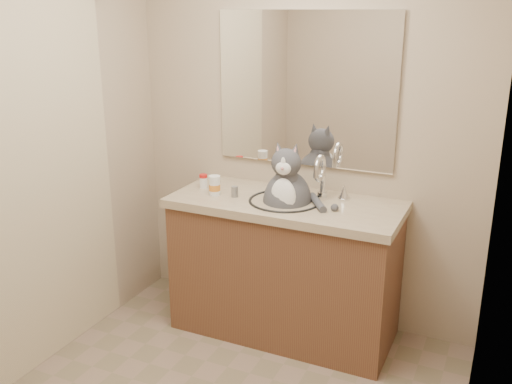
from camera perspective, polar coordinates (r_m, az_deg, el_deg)
room at (r=2.36m, az=-5.64°, el=0.46°), size 2.22×2.52×2.42m
vanity at (r=3.44m, az=2.90°, el=-7.25°), size 1.34×0.59×1.12m
mirror at (r=3.41m, az=4.90°, el=10.13°), size 1.10×0.02×0.90m
shower_curtain at (r=3.12m, az=-21.47°, el=0.37°), size 0.02×1.30×1.93m
cat at (r=3.27m, az=3.13°, el=-0.59°), size 0.43×0.35×0.56m
pill_bottle_redcap at (r=3.52m, az=-5.28°, el=1.10°), size 0.06×0.06×0.09m
pill_bottle_orange at (r=3.37m, az=-4.16°, el=0.62°), size 0.07×0.07×0.12m
grey_canister at (r=3.34m, az=-2.15°, el=0.03°), size 0.05×0.05×0.06m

